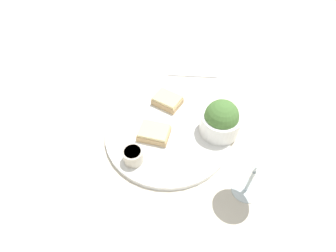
{
  "coord_description": "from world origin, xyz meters",
  "views": [
    {
      "loc": [
        0.34,
        -0.26,
        0.55
      ],
      "look_at": [
        0.0,
        0.0,
        0.03
      ],
      "focal_mm": 28.0,
      "sensor_mm": 36.0,
      "label": 1
    }
  ],
  "objects_px": {
    "cheese_toast_near": "(167,100)",
    "cheese_toast_far": "(154,133)",
    "sauce_ramekin": "(133,155)",
    "fork": "(193,75)",
    "salad_bowl": "(221,120)",
    "wine_glass": "(258,164)"
  },
  "relations": [
    {
      "from": "cheese_toast_near",
      "to": "wine_glass",
      "type": "distance_m",
      "value": 0.33
    },
    {
      "from": "cheese_toast_far",
      "to": "wine_glass",
      "type": "distance_m",
      "value": 0.27
    },
    {
      "from": "salad_bowl",
      "to": "wine_glass",
      "type": "bearing_deg",
      "value": -21.25
    },
    {
      "from": "cheese_toast_far",
      "to": "salad_bowl",
      "type": "bearing_deg",
      "value": 59.15
    },
    {
      "from": "fork",
      "to": "sauce_ramekin",
      "type": "bearing_deg",
      "value": -62.66
    },
    {
      "from": "sauce_ramekin",
      "to": "cheese_toast_far",
      "type": "distance_m",
      "value": 0.09
    },
    {
      "from": "salad_bowl",
      "to": "fork",
      "type": "xyz_separation_m",
      "value": [
        -0.22,
        0.1,
        -0.05
      ]
    },
    {
      "from": "salad_bowl",
      "to": "cheese_toast_far",
      "type": "xyz_separation_m",
      "value": [
        -0.09,
        -0.14,
        -0.03
      ]
    },
    {
      "from": "cheese_toast_far",
      "to": "fork",
      "type": "xyz_separation_m",
      "value": [
        -0.14,
        0.25,
        -0.02
      ]
    },
    {
      "from": "wine_glass",
      "to": "cheese_toast_near",
      "type": "bearing_deg",
      "value": 177.75
    },
    {
      "from": "sauce_ramekin",
      "to": "cheese_toast_near",
      "type": "bearing_deg",
      "value": 120.66
    },
    {
      "from": "salad_bowl",
      "to": "cheese_toast_far",
      "type": "bearing_deg",
      "value": -120.85
    },
    {
      "from": "sauce_ramekin",
      "to": "fork",
      "type": "relative_size",
      "value": 0.38
    },
    {
      "from": "sauce_ramekin",
      "to": "cheese_toast_far",
      "type": "bearing_deg",
      "value": 111.28
    },
    {
      "from": "cheese_toast_far",
      "to": "sauce_ramekin",
      "type": "bearing_deg",
      "value": -68.72
    },
    {
      "from": "salad_bowl",
      "to": "sauce_ramekin",
      "type": "distance_m",
      "value": 0.23
    },
    {
      "from": "wine_glass",
      "to": "cheese_toast_far",
      "type": "bearing_deg",
      "value": -160.88
    },
    {
      "from": "fork",
      "to": "cheese_toast_near",
      "type": "bearing_deg",
      "value": -66.89
    },
    {
      "from": "sauce_ramekin",
      "to": "fork",
      "type": "distance_m",
      "value": 0.37
    },
    {
      "from": "cheese_toast_near",
      "to": "wine_glass",
      "type": "relative_size",
      "value": 0.6
    },
    {
      "from": "sauce_ramekin",
      "to": "cheese_toast_near",
      "type": "relative_size",
      "value": 0.52
    },
    {
      "from": "cheese_toast_near",
      "to": "cheese_toast_far",
      "type": "bearing_deg",
      "value": -52.6
    }
  ]
}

